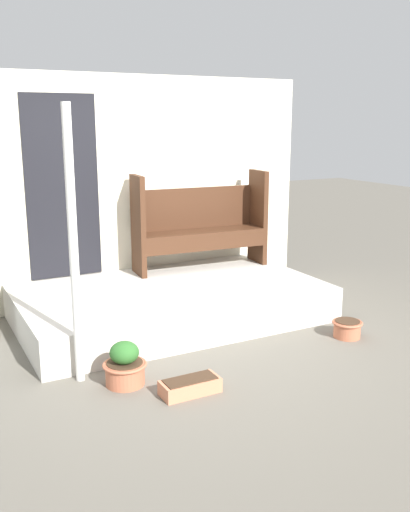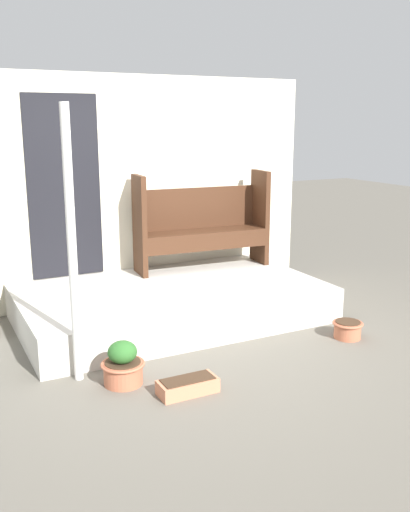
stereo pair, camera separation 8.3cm
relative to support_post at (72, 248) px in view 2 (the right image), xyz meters
The scene contains 8 objects.
ground_plane 1.66m from the support_post, ahead, with size 24.00×24.00×0.00m, color #666056.
porch_slab 1.87m from the support_post, 37.93° to the left, with size 3.17×1.83×0.36m.
house_wall 2.31m from the support_post, 57.39° to the left, with size 4.37×0.08×2.60m.
support_post is the anchor object (origin of this frame).
bench 2.52m from the support_post, 39.40° to the left, with size 1.62×0.52×1.14m.
flower_pot_left 1.03m from the support_post, 40.07° to the right, with size 0.36×0.36×0.37m.
flower_pot_middle 2.81m from the support_post, ahead, with size 0.30×0.30×0.17m.
planter_box_rect 1.42m from the support_post, 42.82° to the right, with size 0.47×0.21×0.12m.
Camera 2 is at (-2.28, -4.45, 2.10)m, focal length 40.00 mm.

